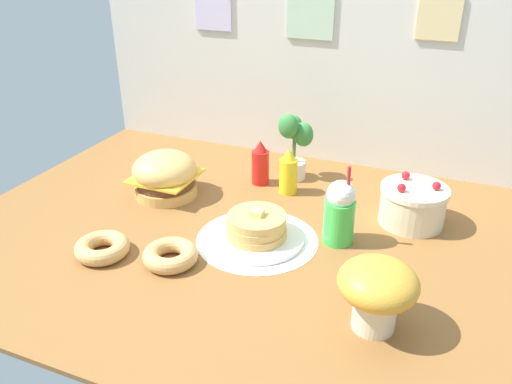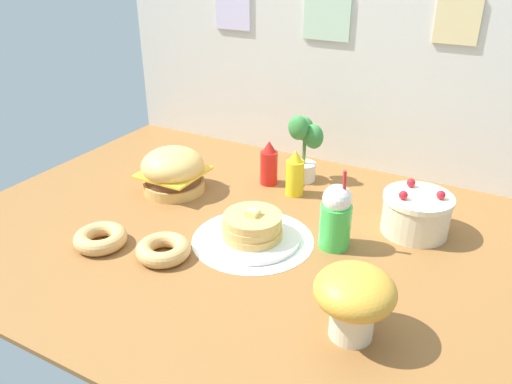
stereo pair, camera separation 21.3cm
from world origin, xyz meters
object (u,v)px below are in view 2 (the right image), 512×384
donut_chocolate (163,249)px  cream_soda_cup (336,217)px  burger (173,171)px  mustard_bottle (295,174)px  donut_pink_glaze (100,238)px  ketchup_bottle (269,164)px  mushroom_stool (354,297)px  potted_plant (305,146)px  layer_cake (416,213)px  pancake_stack (252,229)px

donut_chocolate → cream_soda_cup: bearing=35.3°
burger → mustard_bottle: (0.53, 0.24, 0.00)m
cream_soda_cup → donut_chocolate: bearing=-144.7°
burger → mustard_bottle: bearing=24.7°
cream_soda_cup → donut_chocolate: size_ratio=1.61×
burger → donut_pink_glaze: (0.04, -0.54, -0.07)m
mustard_bottle → cream_soda_cup: 0.47m
ketchup_bottle → donut_pink_glaze: 0.89m
mustard_bottle → cream_soda_cup: size_ratio=0.67×
mustard_bottle → burger: bearing=-155.3°
donut_pink_glaze → mushroom_stool: 1.05m
cream_soda_cup → potted_plant: bearing=125.2°
layer_cake → potted_plant: 0.66m
pancake_stack → donut_pink_glaze: bearing=-147.7°
burger → ketchup_bottle: (0.37, 0.29, 0.00)m
mustard_bottle → mushroom_stool: (0.55, -0.79, 0.04)m
cream_soda_cup → burger: bearing=173.7°
burger → pancake_stack: burger is taller
mushroom_stool → donut_pink_glaze: bearing=179.5°
pancake_stack → cream_soda_cup: (0.30, 0.12, 0.08)m
ketchup_bottle → mushroom_stool: 1.10m
mustard_bottle → donut_pink_glaze: bearing=-122.0°
ketchup_bottle → donut_pink_glaze: ketchup_bottle is taller
ketchup_bottle → potted_plant: 0.20m
layer_cake → mustard_bottle: size_ratio=1.25×
potted_plant → mushroom_stool: 1.12m
donut_chocolate → potted_plant: 0.92m
cream_soda_cup → mushroom_stool: bearing=-63.3°
burger → donut_pink_glaze: bearing=-85.7°
pancake_stack → layer_cake: 0.68m
mustard_bottle → donut_chocolate: 0.76m
layer_cake → donut_pink_glaze: layer_cake is taller
pancake_stack → mustard_bottle: bearing=93.0°
cream_soda_cup → mushroom_stool: 0.50m
pancake_stack → mushroom_stool: (0.53, -0.33, 0.10)m
ketchup_bottle → potted_plant: potted_plant is taller
potted_plant → ketchup_bottle: bearing=-136.7°
burger → layer_cake: (1.11, 0.17, -0.02)m
cream_soda_cup → mushroom_stool: size_ratio=1.36×
pancake_stack → mushroom_stool: size_ratio=1.55×
ketchup_bottle → cream_soda_cup: size_ratio=0.67×
donut_chocolate → layer_cake: bearing=39.1°
ketchup_bottle → donut_pink_glaze: bearing=-111.6°
cream_soda_cup → donut_pink_glaze: size_ratio=1.61×
burger → donut_chocolate: (0.31, -0.48, -0.07)m
layer_cake → donut_pink_glaze: (-1.07, -0.70, -0.05)m
burger → pancake_stack: bearing=-21.1°
mustard_bottle → mushroom_stool: size_ratio=0.91×
layer_cake → donut_chocolate: layer_cake is taller
layer_cake → ketchup_bottle: 0.75m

